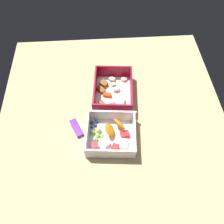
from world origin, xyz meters
TOP-DOWN VIEW (x-y plane):
  - table_surface at (0.00, 0.00)cm, footprint 80.00×80.00cm
  - pasta_container at (8.07, -0.75)cm, footprint 19.27×15.46cm
  - fruit_bowl at (-9.78, 1.12)cm, footprint 15.79×16.98cm
  - candy_bar at (-5.67, 12.54)cm, footprint 7.36×5.11cm

SIDE VIEW (x-z plane):
  - table_surface at x=0.00cm, z-range 0.00..2.00cm
  - candy_bar at x=-5.67cm, z-range 2.00..3.20cm
  - pasta_container at x=8.07cm, z-range 0.88..7.04cm
  - fruit_bowl at x=-9.78cm, z-range 1.12..6.89cm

